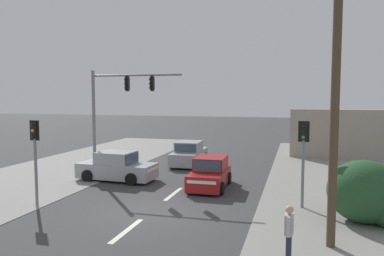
{
  "coord_description": "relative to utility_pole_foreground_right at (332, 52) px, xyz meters",
  "views": [
    {
      "loc": [
        5.48,
        -13.28,
        4.54
      ],
      "look_at": [
        0.61,
        4.0,
        3.03
      ],
      "focal_mm": 35.0,
      "sensor_mm": 36.0,
      "label": 1
    }
  ],
  "objects": [
    {
      "name": "ground_plane",
      "position": [
        -6.42,
        1.58,
        -5.84
      ],
      "size": [
        140.0,
        140.0,
        0.0
      ],
      "primitive_type": "plane",
      "color": "#3A3A3D"
    },
    {
      "name": "lane_dash_near",
      "position": [
        -6.42,
        -0.42,
        -5.84
      ],
      "size": [
        0.2,
        2.4,
        0.01
      ],
      "primitive_type": "cube",
      "color": "silver",
      "rests_on": "ground"
    },
    {
      "name": "lane_dash_mid",
      "position": [
        -6.42,
        4.58,
        -5.84
      ],
      "size": [
        0.2,
        2.4,
        0.01
      ],
      "primitive_type": "cube",
      "color": "silver",
      "rests_on": "ground"
    },
    {
      "name": "lane_dash_far",
      "position": [
        -6.42,
        9.58,
        -5.84
      ],
      "size": [
        0.2,
        2.4,
        0.01
      ],
      "primitive_type": "cube",
      "color": "silver",
      "rests_on": "ground"
    },
    {
      "name": "kerb_left_verge",
      "position": [
        -14.92,
        5.58,
        -5.83
      ],
      "size": [
        8.0,
        40.0,
        0.02
      ],
      "primitive_type": "cube",
      "color": "gray",
      "rests_on": "ground"
    },
    {
      "name": "utility_pole_foreground_right",
      "position": [
        0.0,
        0.0,
        0.0
      ],
      "size": [
        3.78,
        0.57,
        10.94
      ],
      "color": "#4C3D2B",
      "rests_on": "ground"
    },
    {
      "name": "traffic_signal_mast",
      "position": [
        -10.77,
        7.24,
        -1.7
      ],
      "size": [
        5.29,
        0.48,
        6.0
      ],
      "color": "slate",
      "rests_on": "ground"
    },
    {
      "name": "pedestal_signal_right_kerb",
      "position": [
        -0.66,
        3.89,
        -3.43
      ],
      "size": [
        0.44,
        0.3,
        3.56
      ],
      "color": "slate",
      "rests_on": "ground"
    },
    {
      "name": "pedestal_signal_left_kerb",
      "position": [
        -11.43,
        1.4,
        -3.43
      ],
      "size": [
        0.44,
        0.29,
        3.56
      ],
      "color": "slate",
      "rests_on": "ground"
    },
    {
      "name": "roadside_bush",
      "position": [
        1.59,
        2.63,
        -4.77
      ],
      "size": [
        2.75,
        2.36,
        2.27
      ],
      "color": "#234C28",
      "rests_on": "ground"
    },
    {
      "name": "shopfront_wall_far",
      "position": [
        4.58,
        17.58,
        -4.04
      ],
      "size": [
        12.0,
        1.0,
        3.6
      ],
      "primitive_type": "cube",
      "color": "#A39384",
      "rests_on": "ground"
    },
    {
      "name": "hatchback_crossing_left",
      "position": [
        -5.07,
        6.28,
        -5.14
      ],
      "size": [
        1.84,
        3.67,
        1.53
      ],
      "color": "maroon",
      "rests_on": "ground"
    },
    {
      "name": "sedan_oncoming_mid",
      "position": [
        -7.84,
        12.08,
        -5.14
      ],
      "size": [
        2.0,
        4.29,
        1.56
      ],
      "color": "#A3A8AD",
      "rests_on": "ground"
    },
    {
      "name": "sedan_oncoming_near",
      "position": [
        -10.31,
        6.5,
        -5.14
      ],
      "size": [
        4.31,
        2.03,
        1.56
      ],
      "color": "#A3A8AD",
      "rests_on": "ground"
    },
    {
      "name": "pedestrian_at_kerb",
      "position": [
        -1.08,
        -1.58,
        -4.92
      ],
      "size": [
        0.24,
        0.56,
        1.63
      ],
      "color": "#232838",
      "rests_on": "ground"
    }
  ]
}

